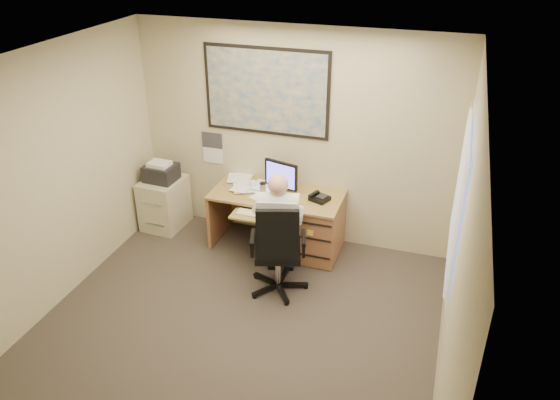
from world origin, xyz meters
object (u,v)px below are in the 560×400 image
(desk, at_px, (303,219))
(office_chair, at_px, (275,266))
(filing_cabinet, at_px, (164,199))
(person, at_px, (279,234))

(desk, relative_size, office_chair, 1.40)
(filing_cabinet, bearing_deg, office_chair, -22.66)
(desk, xyz_separation_m, office_chair, (-0.05, -0.91, -0.11))
(filing_cabinet, distance_m, office_chair, 2.09)
(person, bearing_deg, desk, 74.16)
(office_chair, distance_m, person, 0.38)
(filing_cabinet, relative_size, office_chair, 0.83)
(desk, relative_size, filing_cabinet, 1.69)
(filing_cabinet, bearing_deg, desk, 3.18)
(person, bearing_deg, filing_cabinet, 142.83)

